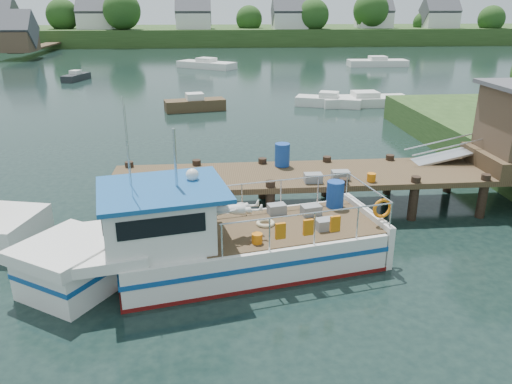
{
  "coord_description": "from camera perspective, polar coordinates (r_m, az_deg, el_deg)",
  "views": [
    {
      "loc": [
        -2.38,
        -16.79,
        7.12
      ],
      "look_at": [
        -1.0,
        -1.5,
        1.3
      ],
      "focal_mm": 35.0,
      "sensor_mm": 36.0,
      "label": 1
    }
  ],
  "objects": [
    {
      "name": "moored_d",
      "position": [
        60.47,
        -5.69,
        14.32
      ],
      "size": [
        7.12,
        6.01,
        1.2
      ],
      "rotation": [
        0.0,
        0.0,
        0.43
      ],
      "color": "silver",
      "rests_on": "ground"
    },
    {
      "name": "dock",
      "position": [
        19.62,
        22.07,
        4.83
      ],
      "size": [
        16.6,
        3.0,
        4.78
      ],
      "color": "#473621",
      "rests_on": "ground"
    },
    {
      "name": "moored_far",
      "position": [
        63.85,
        13.71,
        14.19
      ],
      "size": [
        7.09,
        2.61,
        1.19
      ],
      "rotation": [
        0.0,
        0.0,
        0.23
      ],
      "color": "silver",
      "rests_on": "ground"
    },
    {
      "name": "moored_b",
      "position": [
        37.72,
        8.3,
        10.27
      ],
      "size": [
        5.04,
        3.24,
        1.06
      ],
      "rotation": [
        0.0,
        0.0,
        0.24
      ],
      "color": "silver",
      "rests_on": "ground"
    },
    {
      "name": "moored_c",
      "position": [
        38.51,
        12.32,
        10.21
      ],
      "size": [
        6.57,
        2.36,
        1.03
      ],
      "rotation": [
        0.0,
        0.0,
        -0.15
      ],
      "color": "silver",
      "rests_on": "ground"
    },
    {
      "name": "moored_rowboat",
      "position": [
        36.04,
        -6.99,
        9.94
      ],
      "size": [
        4.41,
        2.26,
        1.22
      ],
      "rotation": [
        0.0,
        0.0,
        -0.32
      ],
      "color": "#473621",
      "rests_on": "ground"
    },
    {
      "name": "moored_e",
      "position": [
        53.31,
        -19.87,
        12.28
      ],
      "size": [
        2.22,
        3.78,
        0.99
      ],
      "rotation": [
        0.0,
        0.0,
        -0.13
      ],
      "color": "black",
      "rests_on": "ground"
    },
    {
      "name": "ground_plane",
      "position": [
        18.39,
        2.69,
        -2.04
      ],
      "size": [
        160.0,
        160.0,
        0.0
      ],
      "primitive_type": "plane",
      "color": "black"
    },
    {
      "name": "lobster_boat",
      "position": [
        13.96,
        -5.78,
        -5.79
      ],
      "size": [
        10.41,
        4.74,
        4.98
      ],
      "rotation": [
        0.0,
        0.0,
        0.21
      ],
      "color": "silver",
      "rests_on": "ground"
    },
    {
      "name": "far_shore",
      "position": [
        99.31,
        -3.96,
        17.81
      ],
      "size": [
        140.0,
        42.55,
        9.22
      ],
      "color": "#2D491E",
      "rests_on": "ground"
    }
  ]
}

